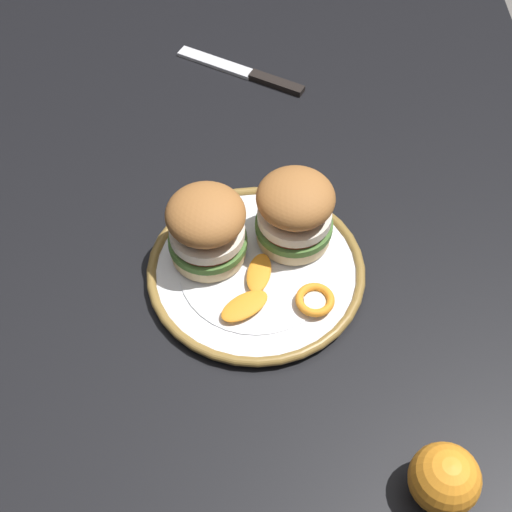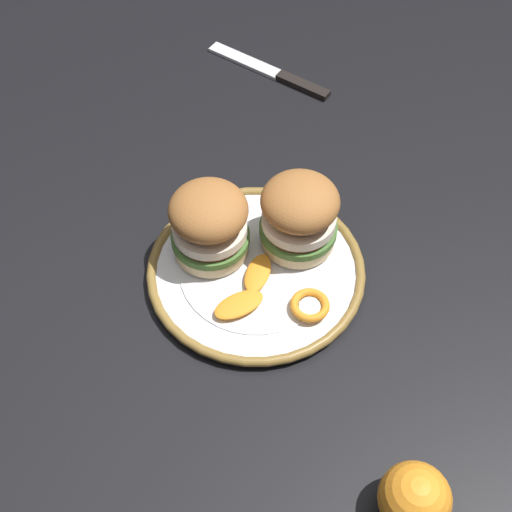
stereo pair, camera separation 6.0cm
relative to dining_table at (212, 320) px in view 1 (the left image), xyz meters
The scene contains 10 objects.
ground_plane 0.62m from the dining_table, ahead, with size 8.00×8.00×0.00m, color slate.
dining_table is the anchor object (origin of this frame).
dinner_plate 0.11m from the dining_table, 78.18° to the right, with size 0.27×0.27×0.02m.
sandwich_half_left 0.16m from the dining_table, ahead, with size 0.11×0.11×0.10m.
sandwich_half_right 0.20m from the dining_table, 60.81° to the right, with size 0.12×0.12×0.10m.
orange_peel_curled 0.17m from the dining_table, 107.59° to the right, with size 0.05×0.05×0.01m.
orange_peel_strip_long 0.13m from the dining_table, 137.03° to the right, with size 0.06×0.07×0.01m.
orange_peel_strip_short 0.12m from the dining_table, 90.81° to the right, with size 0.06×0.04×0.01m.
whole_orange 0.38m from the dining_table, 137.43° to the right, with size 0.07×0.07×0.07m, color orange.
table_knife 0.41m from the dining_table, ahead, with size 0.12×0.20×0.01m.
Camera 1 is at (-0.52, -0.05, 1.45)m, focal length 51.21 mm.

